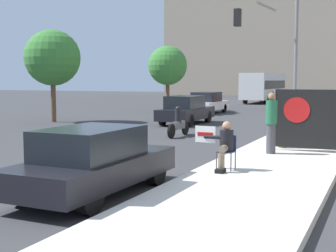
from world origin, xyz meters
The scene contains 15 objects.
ground_plane centered at (0.00, 0.00, 0.00)m, with size 160.00×160.00×0.00m, color #38383A.
sidewalk_curb centered at (3.49, 15.00, 0.09)m, with size 3.27×90.00×0.18m, color beige.
seated_protester centered at (2.56, 2.34, 0.82)m, with size 1.00×0.77×1.20m.
jogger_on_sidewalk centered at (3.03, 5.46, 1.12)m, with size 0.34×0.34×1.84m.
pedestrian_behind centered at (3.10, 6.85, 1.08)m, with size 0.34×0.34×1.77m.
protest_banner centered at (4.15, 6.32, 1.19)m, with size 2.51×0.06×1.93m.
traffic_light_pole centered at (1.30, 13.54, 4.18)m, with size 3.08×2.85×5.95m.
parked_car_curbside centered at (0.66, -0.54, 0.71)m, with size 1.74×4.29×1.42m.
car_on_road_nearest centered at (-3.74, 15.03, 0.76)m, with size 1.79×4.41×1.54m.
car_on_road_midblock centered at (-5.53, 23.38, 0.76)m, with size 1.86×4.43×1.55m.
car_on_road_distant centered at (-1.39, 30.79, 0.72)m, with size 1.78×4.31×1.44m.
city_bus_on_road centered at (-5.73, 41.85, 1.80)m, with size 2.55×10.77×3.12m.
motorcycle_on_road centered at (-1.83, 9.62, 0.55)m, with size 0.28×2.10×1.30m.
street_tree_near_curb centered at (-11.11, 13.00, 3.65)m, with size 3.18×3.18×5.26m.
street_tree_midblock centered at (-9.40, 24.93, 3.53)m, with size 3.06×3.06×5.08m.
Camera 1 is at (6.06, -8.58, 2.38)m, focal length 50.00 mm.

